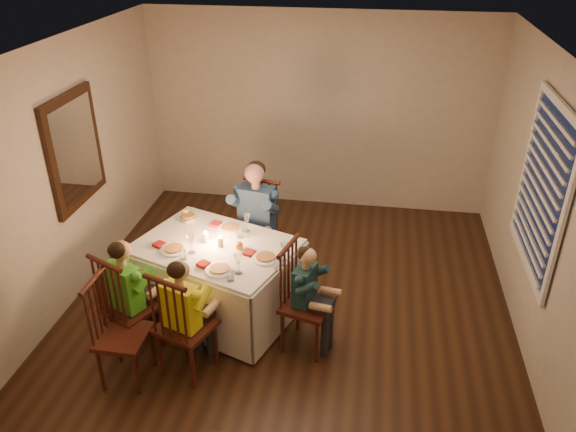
% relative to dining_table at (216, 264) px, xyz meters
% --- Properties ---
extents(ground, '(5.00, 5.00, 0.00)m').
position_rel_dining_table_xyz_m(ground, '(0.69, 0.12, -0.56)').
color(ground, black).
rests_on(ground, ground).
extents(wall_left, '(0.02, 5.00, 2.60)m').
position_rel_dining_table_xyz_m(wall_left, '(-1.56, 0.12, 0.74)').
color(wall_left, beige).
rests_on(wall_left, ground).
extents(wall_right, '(0.02, 5.00, 2.60)m').
position_rel_dining_table_xyz_m(wall_right, '(2.94, 0.12, 0.74)').
color(wall_right, beige).
rests_on(wall_right, ground).
extents(wall_back, '(4.50, 0.02, 2.60)m').
position_rel_dining_table_xyz_m(wall_back, '(0.69, 2.62, 0.74)').
color(wall_back, beige).
rests_on(wall_back, ground).
extents(ceiling, '(5.00, 5.00, 0.00)m').
position_rel_dining_table_xyz_m(ceiling, '(0.69, 0.12, 2.04)').
color(ceiling, white).
rests_on(ceiling, wall_back).
extents(dining_table, '(1.78, 1.53, 0.75)m').
position_rel_dining_table_xyz_m(dining_table, '(0.00, 0.00, 0.00)').
color(dining_table, white).
rests_on(dining_table, ground).
extents(chair_adult, '(0.51, 0.49, 1.07)m').
position_rel_dining_table_xyz_m(chair_adult, '(0.24, 0.78, -0.56)').
color(chair_adult, '#34110E').
rests_on(chair_adult, ground).
extents(chair_near_left, '(0.58, 0.57, 1.07)m').
position_rel_dining_table_xyz_m(chair_near_left, '(-0.61, -0.68, -0.56)').
color(chair_near_left, '#34110E').
rests_on(chair_near_left, ground).
extents(chair_near_right, '(0.55, 0.54, 1.07)m').
position_rel_dining_table_xyz_m(chair_near_right, '(-0.04, -0.86, -0.56)').
color(chair_near_right, '#34110E').
rests_on(chair_near_right, ground).
extents(chair_end, '(0.52, 0.53, 1.07)m').
position_rel_dining_table_xyz_m(chair_end, '(0.95, -0.38, -0.56)').
color(chair_end, '#34110E').
rests_on(chair_end, ground).
extents(chair_extra, '(0.40, 0.42, 1.03)m').
position_rel_dining_table_xyz_m(chair_extra, '(-0.53, -1.04, -0.56)').
color(chair_extra, '#34110E').
rests_on(chair_extra, ground).
extents(adult, '(0.58, 0.54, 1.33)m').
position_rel_dining_table_xyz_m(adult, '(0.24, 0.78, -0.56)').
color(adult, navy).
rests_on(adult, ground).
extents(child_green, '(0.53, 0.52, 1.17)m').
position_rel_dining_table_xyz_m(child_green, '(-0.61, -0.68, -0.56)').
color(child_green, green).
rests_on(child_green, ground).
extents(child_yellow, '(0.50, 0.48, 1.15)m').
position_rel_dining_table_xyz_m(child_yellow, '(-0.04, -0.86, -0.56)').
color(child_yellow, yellow).
rests_on(child_yellow, ground).
extents(child_teal, '(0.40, 0.43, 1.07)m').
position_rel_dining_table_xyz_m(child_teal, '(0.95, -0.38, -0.56)').
color(child_teal, '#17333A').
rests_on(child_teal, ground).
extents(setting_adult, '(0.33, 0.33, 0.02)m').
position_rel_dining_table_xyz_m(setting_adult, '(0.07, 0.31, 0.23)').
color(setting_adult, white).
rests_on(setting_adult, dining_table).
extents(setting_green, '(0.33, 0.33, 0.02)m').
position_rel_dining_table_xyz_m(setting_green, '(-0.35, -0.16, 0.23)').
color(setting_green, white).
rests_on(setting_green, dining_table).
extents(setting_yellow, '(0.33, 0.33, 0.02)m').
position_rel_dining_table_xyz_m(setting_yellow, '(0.17, -0.43, 0.23)').
color(setting_yellow, white).
rests_on(setting_yellow, dining_table).
extents(setting_teal, '(0.33, 0.33, 0.02)m').
position_rel_dining_table_xyz_m(setting_teal, '(0.53, -0.17, 0.23)').
color(setting_teal, white).
rests_on(setting_teal, dining_table).
extents(candle_left, '(0.06, 0.06, 0.10)m').
position_rel_dining_table_xyz_m(candle_left, '(-0.10, 0.04, 0.27)').
color(candle_left, white).
rests_on(candle_left, dining_table).
extents(candle_right, '(0.06, 0.06, 0.10)m').
position_rel_dining_table_xyz_m(candle_right, '(0.06, -0.02, 0.27)').
color(candle_right, white).
rests_on(candle_right, dining_table).
extents(squash, '(0.09, 0.09, 0.09)m').
position_rel_dining_table_xyz_m(squash, '(-0.46, 0.50, 0.27)').
color(squash, yellow).
rests_on(squash, dining_table).
extents(orange_fruit, '(0.08, 0.08, 0.08)m').
position_rel_dining_table_xyz_m(orange_fruit, '(0.25, -0.03, 0.26)').
color(orange_fruit, orange).
rests_on(orange_fruit, dining_table).
extents(serving_bowl, '(0.27, 0.27, 0.05)m').
position_rel_dining_table_xyz_m(serving_bowl, '(-0.41, 0.43, 0.25)').
color(serving_bowl, white).
rests_on(serving_bowl, dining_table).
extents(wall_mirror, '(0.06, 0.95, 1.15)m').
position_rel_dining_table_xyz_m(wall_mirror, '(-1.53, 0.42, 0.94)').
color(wall_mirror, black).
rests_on(wall_mirror, wall_left).
extents(window_blinds, '(0.07, 1.34, 1.54)m').
position_rel_dining_table_xyz_m(window_blinds, '(2.90, 0.22, 0.94)').
color(window_blinds, black).
rests_on(window_blinds, wall_right).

